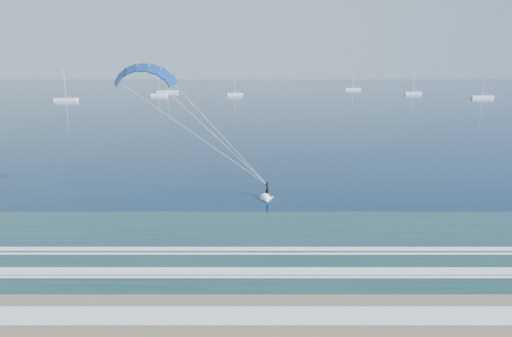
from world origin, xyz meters
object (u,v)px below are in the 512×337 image
object	(u,v)px
kitesurfer_rig	(210,132)
sailboat_0	(66,99)
sailboat_1	(159,95)
sailboat_3	(235,94)
sailboat_5	(413,93)
sailboat_6	(482,97)
sailboat_2	(167,91)
sailboat_4	(353,89)

from	to	relation	value
kitesurfer_rig	sailboat_0	distance (m)	159.78
sailboat_1	sailboat_3	world-z (taller)	sailboat_1
sailboat_0	sailboat_5	world-z (taller)	sailboat_0
sailboat_1	sailboat_6	distance (m)	145.69
sailboat_1	sailboat_2	xyz separation A→B (m)	(-1.09, 25.99, 0.03)
sailboat_6	sailboat_2	bearing A→B (deg)	164.40
sailboat_3	sailboat_0	bearing A→B (deg)	-154.01
sailboat_0	sailboat_4	world-z (taller)	sailboat_0
kitesurfer_rig	sailboat_2	size ratio (longest dim) A/B	1.12
sailboat_2	sailboat_6	distance (m)	151.61
sailboat_1	sailboat_6	xyz separation A→B (m)	(144.94, -14.78, 0.01)
kitesurfer_rig	sailboat_4	distance (m)	233.28
sailboat_6	sailboat_5	bearing A→B (deg)	125.63
sailboat_1	kitesurfer_rig	bearing A→B (deg)	-76.55
sailboat_0	sailboat_5	bearing A→B (deg)	15.67
sailboat_1	sailboat_3	bearing A→B (deg)	5.08
sailboat_0	sailboat_3	bearing A→B (deg)	25.99
kitesurfer_rig	sailboat_0	xyz separation A→B (m)	(-72.86, 142.02, -7.21)
sailboat_1	sailboat_3	distance (m)	35.59
kitesurfer_rig	sailboat_2	distance (m)	202.22
sailboat_2	sailboat_4	distance (m)	106.84
sailboat_3	sailboat_5	world-z (taller)	sailboat_5
sailboat_0	sailboat_2	distance (m)	63.55
kitesurfer_rig	sailboat_6	size ratio (longest dim) A/B	1.27
sailboat_0	sailboat_6	xyz separation A→B (m)	(176.75, 14.86, 0.00)
sailboat_6	sailboat_1	bearing A→B (deg)	174.18
sailboat_4	kitesurfer_rig	bearing A→B (deg)	-105.20
sailboat_4	sailboat_5	bearing A→B (deg)	-60.69
kitesurfer_rig	sailboat_1	distance (m)	176.64
kitesurfer_rig	sailboat_6	bearing A→B (deg)	56.49
sailboat_2	sailboat_4	bearing A→B (deg)	14.84
sailboat_4	sailboat_5	distance (m)	44.96
sailboat_5	sailboat_6	distance (m)	35.58
sailboat_1	sailboat_4	world-z (taller)	sailboat_4
sailboat_5	kitesurfer_rig	bearing A→B (deg)	-114.11
sailboat_4	sailboat_1	bearing A→B (deg)	-152.43
sailboat_2	sailboat_6	xyz separation A→B (m)	(146.02, -40.77, -0.01)
kitesurfer_rig	sailboat_4	bearing A→B (deg)	74.80
sailboat_1	sailboat_5	size ratio (longest dim) A/B	0.94
kitesurfer_rig	sailboat_5	distance (m)	203.69
sailboat_4	sailboat_6	size ratio (longest dim) A/B	0.95
sailboat_3	sailboat_5	bearing A→B (deg)	7.06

